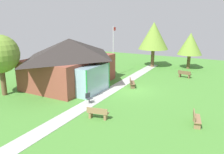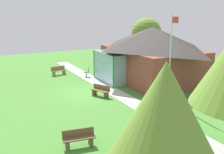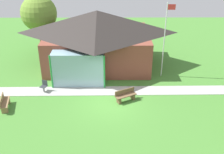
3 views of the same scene
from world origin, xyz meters
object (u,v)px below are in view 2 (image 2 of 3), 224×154
at_px(bench_lawn_far_right, 79,139).
at_px(bench_rear_near_path, 101,91).
at_px(bench_mid_left, 59,71).
at_px(tree_far_east, 164,117).
at_px(tree_behind_pavilion_left, 146,33).
at_px(pavilion, 150,53).
at_px(patio_chair_west, 87,73).
at_px(flagpole, 171,55).

bearing_deg(bench_lawn_far_right, bench_rear_near_path, -114.03).
bearing_deg(bench_mid_left, bench_rear_near_path, 84.51).
distance_m(bench_rear_near_path, tree_far_east, 12.58).
height_order(tree_behind_pavilion_left, tree_far_east, tree_behind_pavilion_left).
height_order(pavilion, patio_chair_west, pavilion).
height_order(flagpole, tree_far_east, flagpole).
bearing_deg(bench_rear_near_path, tree_behind_pavilion_left, -77.70).
xyz_separation_m(flagpole, tree_behind_pavilion_left, (-10.85, 5.48, 0.46)).
bearing_deg(bench_mid_left, bench_lawn_far_right, 65.88).
relative_size(patio_chair_west, tree_behind_pavilion_left, 0.16).
distance_m(flagpole, tree_behind_pavilion_left, 12.17).
height_order(flagpole, tree_behind_pavilion_left, flagpole).
bearing_deg(bench_mid_left, flagpole, 100.95).
distance_m(pavilion, patio_chair_west, 6.29).
distance_m(patio_chair_west, tree_behind_pavilion_left, 8.82).
bearing_deg(patio_chair_west, bench_rear_near_path, -168.97).
height_order(flagpole, patio_chair_west, flagpole).
relative_size(bench_mid_left, tree_far_east, 0.32).
bearing_deg(bench_rear_near_path, bench_mid_left, -21.25).
height_order(flagpole, bench_mid_left, flagpole).
bearing_deg(patio_chair_west, tree_behind_pavilion_left, -53.54).
bearing_deg(bench_mid_left, pavilion, 127.72).
bearing_deg(tree_far_east, patio_chair_west, 164.68).
height_order(pavilion, bench_mid_left, pavilion).
distance_m(bench_mid_left, tree_far_east, 20.11).
distance_m(bench_lawn_far_right, bench_mid_left, 14.65).
bearing_deg(tree_behind_pavilion_left, patio_chair_west, -77.02).
bearing_deg(pavilion, flagpole, -22.03).
distance_m(pavilion, bench_lawn_far_right, 13.25).
bearing_deg(tree_far_east, tree_behind_pavilion_left, 146.65).
relative_size(bench_lawn_far_right, tree_behind_pavilion_left, 0.28).
distance_m(bench_lawn_far_right, bench_rear_near_path, 7.47).
bearing_deg(bench_lawn_far_right, bench_mid_left, -93.87).
relative_size(bench_rear_near_path, tree_far_east, 0.31).
relative_size(bench_lawn_far_right, bench_rear_near_path, 1.01).
xyz_separation_m(bench_lawn_far_right, tree_behind_pavilion_left, (-14.02, 13.28, 3.33)).
height_order(pavilion, tree_behind_pavilion_left, tree_behind_pavilion_left).
xyz_separation_m(tree_behind_pavilion_left, tree_far_east, (19.41, -12.78, -0.31)).
xyz_separation_m(bench_lawn_far_right, bench_rear_near_path, (-6.30, 4.02, 0.00)).
distance_m(bench_lawn_far_right, tree_far_east, 6.20).
height_order(bench_rear_near_path, tree_far_east, tree_far_east).
bearing_deg(pavilion, tree_behind_pavilion_left, 148.97).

